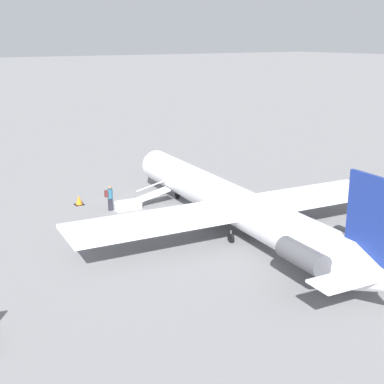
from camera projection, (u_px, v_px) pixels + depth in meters
ground_plane at (227, 228)px, 32.87m from camera, size 600.00×600.00×0.00m
airplane_main at (235, 204)px, 31.66m from camera, size 27.15×20.70×5.95m
boarding_stairs at (132, 203)px, 36.69m from camera, size 1.42×4.10×1.55m
passenger at (110, 196)px, 35.96m from camera, size 0.36×0.55×1.74m
traffic_cone_near_stairs at (79, 200)px, 37.39m from camera, size 0.62×0.62×0.69m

